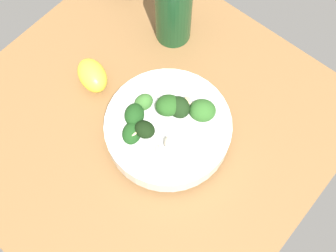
# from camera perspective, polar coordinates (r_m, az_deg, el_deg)

# --- Properties ---
(ground_plane) EXTENTS (0.63, 0.63, 0.04)m
(ground_plane) POSITION_cam_1_polar(r_m,az_deg,el_deg) (0.78, -3.15, 0.02)
(ground_plane) COLOR brown
(bowl_of_broccoli) EXTENTS (0.21, 0.21, 0.09)m
(bowl_of_broccoli) POSITION_cam_1_polar(r_m,az_deg,el_deg) (0.72, -0.04, -0.05)
(bowl_of_broccoli) COLOR white
(bowl_of_broccoli) RESTS_ON ground_plane
(lemon_wedge) EXTENTS (0.09, 0.07, 0.05)m
(lemon_wedge) POSITION_cam_1_polar(r_m,az_deg,el_deg) (0.79, -9.99, 6.93)
(lemon_wedge) COLOR yellow
(lemon_wedge) RESTS_ON ground_plane
(bottle_tall) EXTENTS (0.07, 0.07, 0.17)m
(bottle_tall) POSITION_cam_1_polar(r_m,az_deg,el_deg) (0.80, 0.75, 15.72)
(bottle_tall) COLOR #194723
(bottle_tall) RESTS_ON ground_plane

